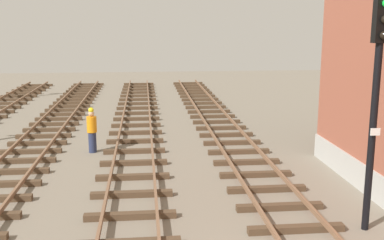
% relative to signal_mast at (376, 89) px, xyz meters
% --- Properties ---
extents(signal_mast, '(0.36, 0.40, 5.86)m').
position_rel_signal_mast_xyz_m(signal_mast, '(0.00, 0.00, 0.00)').
color(signal_mast, black).
rests_on(signal_mast, ground).
extents(track_worker_foreground, '(0.40, 0.40, 1.87)m').
position_rel_signal_mast_xyz_m(track_worker_foreground, '(-7.76, 8.20, -2.72)').
color(track_worker_foreground, '#262D4C').
rests_on(track_worker_foreground, ground).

